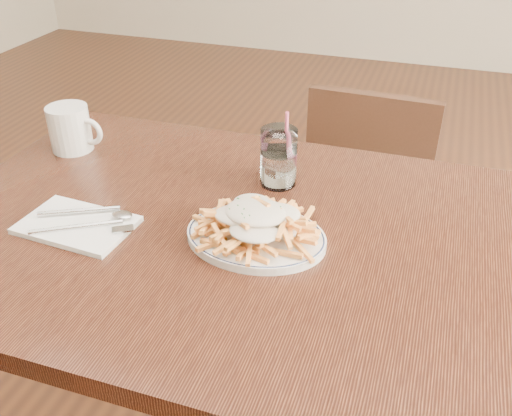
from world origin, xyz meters
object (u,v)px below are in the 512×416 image
(table, at_px, (242,262))
(loaded_fries, at_px, (256,217))
(chair_far, at_px, (369,189))
(coffee_mug, at_px, (71,129))
(fries_plate, at_px, (256,237))
(water_glass, at_px, (279,160))

(table, xyz_separation_m, loaded_fries, (0.04, -0.03, 0.13))
(table, height_order, chair_far, chair_far)
(chair_far, bearing_deg, table, -101.36)
(table, distance_m, coffee_mug, 0.54)
(fries_plate, distance_m, water_glass, 0.22)
(loaded_fries, bearing_deg, chair_far, 81.80)
(table, bearing_deg, chair_far, 78.64)
(fries_plate, xyz_separation_m, coffee_mug, (-0.52, 0.22, 0.04))
(fries_plate, bearing_deg, water_glass, 95.99)
(coffee_mug, bearing_deg, loaded_fries, -22.51)
(loaded_fries, relative_size, water_glass, 1.50)
(table, height_order, loaded_fries, loaded_fries)
(table, height_order, coffee_mug, coffee_mug)
(chair_far, height_order, fries_plate, chair_far)
(chair_far, xyz_separation_m, loaded_fries, (-0.11, -0.78, 0.35))
(loaded_fries, xyz_separation_m, water_glass, (-0.02, 0.21, 0.00))
(chair_far, height_order, water_glass, water_glass)
(coffee_mug, bearing_deg, chair_far, 41.53)
(table, bearing_deg, fries_plate, -36.61)
(loaded_fries, height_order, coffee_mug, coffee_mug)
(fries_plate, xyz_separation_m, water_glass, (-0.02, 0.21, 0.05))
(fries_plate, distance_m, loaded_fries, 0.04)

